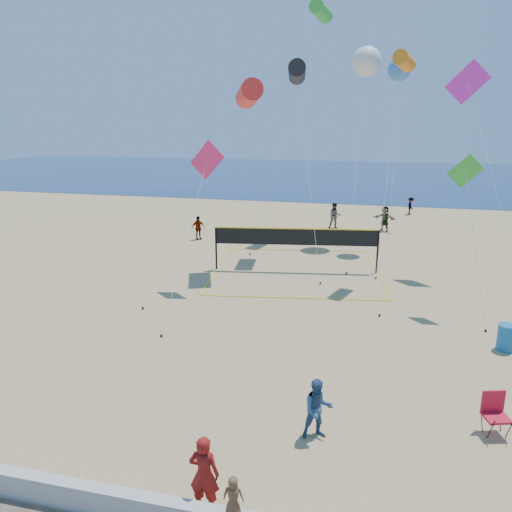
% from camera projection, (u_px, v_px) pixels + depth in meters
% --- Properties ---
extents(ground, '(120.00, 120.00, 0.00)m').
position_uv_depth(ground, '(276.00, 445.00, 12.42)').
color(ground, tan).
rests_on(ground, ground).
extents(ocean, '(140.00, 50.00, 0.03)m').
position_uv_depth(ocean, '(364.00, 176.00, 70.46)').
color(ocean, navy).
rests_on(ocean, ground).
extents(woman, '(0.65, 0.44, 1.75)m').
position_uv_depth(woman, '(204.00, 474.00, 10.15)').
color(woman, maroon).
rests_on(woman, ground).
extents(toddler, '(0.43, 0.30, 0.83)m').
position_uv_depth(toddler, '(233.00, 496.00, 9.37)').
color(toddler, brown).
rests_on(toddler, seawall).
extents(bystander_a, '(0.95, 0.85, 1.61)m').
position_uv_depth(bystander_a, '(318.00, 409.00, 12.55)').
color(bystander_a, '#2F4F76').
rests_on(bystander_a, ground).
extents(far_person_0, '(0.94, 0.92, 1.59)m').
position_uv_depth(far_person_0, '(198.00, 228.00, 33.38)').
color(far_person_0, gray).
rests_on(far_person_0, ground).
extents(far_person_1, '(1.76, 1.12, 1.81)m').
position_uv_depth(far_person_1, '(385.00, 219.00, 35.82)').
color(far_person_1, gray).
rests_on(far_person_1, ground).
extents(far_person_3, '(1.03, 0.87, 1.89)m').
position_uv_depth(far_person_3, '(335.00, 216.00, 36.72)').
color(far_person_3, gray).
rests_on(far_person_3, ground).
extents(far_person_4, '(0.70, 1.02, 1.45)m').
position_uv_depth(far_person_4, '(411.00, 206.00, 42.17)').
color(far_person_4, gray).
rests_on(far_person_4, ground).
extents(camp_chair, '(0.74, 0.86, 1.24)m').
position_uv_depth(camp_chair, '(495.00, 410.00, 12.79)').
color(camp_chair, red).
rests_on(camp_chair, ground).
extents(trash_barrel, '(0.65, 0.65, 0.94)m').
position_uv_depth(trash_barrel, '(507.00, 337.00, 17.46)').
color(trash_barrel, '#1861A2').
rests_on(trash_barrel, ground).
extents(volleyball_net, '(9.97, 9.85, 2.33)m').
position_uv_depth(volleyball_net, '(296.00, 242.00, 26.27)').
color(volleyball_net, black).
rests_on(volleyball_net, ground).
extents(kite_0, '(3.93, 8.46, 9.75)m').
position_uv_depth(kite_0, '(249.00, 94.00, 24.78)').
color(kite_0, red).
rests_on(kite_0, ground).
extents(kite_1, '(2.97, 6.76, 10.96)m').
position_uv_depth(kite_1, '(297.00, 72.00, 27.45)').
color(kite_1, black).
rests_on(kite_1, ground).
extents(kite_2, '(1.15, 6.32, 10.85)m').
position_uv_depth(kite_2, '(404.00, 62.00, 22.71)').
color(kite_2, orange).
rests_on(kite_2, ground).
extents(kite_3, '(1.81, 6.37, 6.96)m').
position_uv_depth(kite_3, '(206.00, 166.00, 22.56)').
color(kite_3, '#EC2866').
rests_on(kite_3, ground).
extents(kite_4, '(1.71, 2.59, 6.55)m').
position_uv_depth(kite_4, '(467.00, 180.00, 19.79)').
color(kite_4, green).
rests_on(kite_4, ground).
extents(kite_5, '(3.57, 6.17, 10.63)m').
position_uv_depth(kite_5, '(470.00, 90.00, 24.17)').
color(kite_5, '#D925CC').
rests_on(kite_5, ground).
extents(kite_6, '(2.30, 8.85, 12.10)m').
position_uv_depth(kite_6, '(367.00, 61.00, 30.29)').
color(kite_6, silver).
rests_on(kite_6, ground).
extents(kite_7, '(1.46, 7.88, 11.29)m').
position_uv_depth(kite_7, '(399.00, 69.00, 29.00)').
color(kite_7, '#3578D4').
rests_on(kite_7, ground).
extents(kite_8, '(3.71, 7.81, 15.00)m').
position_uv_depth(kite_8, '(321.00, 11.00, 31.43)').
color(kite_8, green).
rests_on(kite_8, ground).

